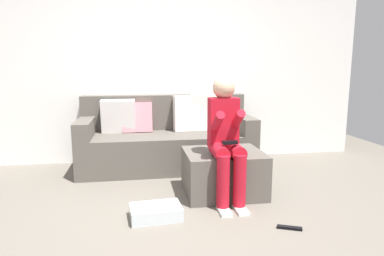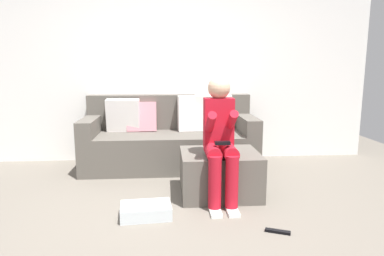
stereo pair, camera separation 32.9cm
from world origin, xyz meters
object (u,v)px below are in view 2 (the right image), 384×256
Objects in this scene: remote_near_ottoman at (278,231)px; person_seated at (220,136)px; couch_sectional at (171,139)px; storage_bin at (146,211)px; ottoman at (220,173)px.

person_seated is at bearing 141.93° from remote_near_ottoman.
couch_sectional reaches higher than storage_bin.
person_seated is 2.77× the size of storage_bin.
person_seated is at bearing 22.97° from storage_bin.
couch_sectional reaches higher than remote_near_ottoman.
storage_bin is (-0.72, -0.49, -0.16)m from ottoman.
ottoman is 3.99× the size of remote_near_ottoman.
person_seated reaches higher than remote_near_ottoman.
storage_bin is (-0.69, -0.29, -0.59)m from person_seated.
couch_sectional is 2.13m from remote_near_ottoman.
ottoman is 0.47m from person_seated.
person_seated is (0.45, -1.27, 0.29)m from couch_sectional.
couch_sectional is at bearing 109.47° from person_seated.
storage_bin is at bearing -157.03° from person_seated.
ottoman is 1.80× the size of storage_bin.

